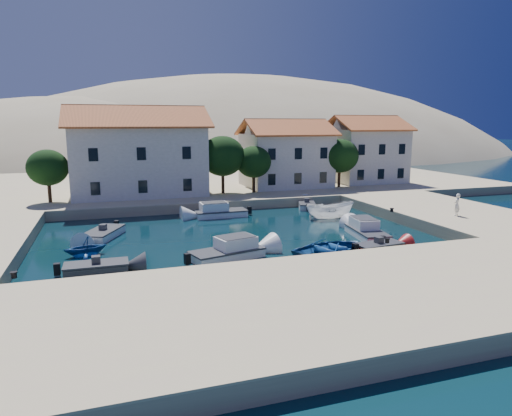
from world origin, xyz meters
The scene contains 21 objects.
ground centered at (0.00, 0.00, 0.00)m, with size 400.00×400.00×0.00m, color black.
quay_south centered at (0.00, -6.00, 0.50)m, with size 52.00×12.00×1.00m, color #CEBF8D.
quay_east centered at (20.50, 10.00, 0.50)m, with size 11.00×20.00×1.00m, color #CEBF8D.
quay_north centered at (2.00, 38.00, 0.50)m, with size 80.00×36.00×1.00m, color #CEBF8D.
hills centered at (20.64, 123.62, -23.40)m, with size 254.00×176.00×99.00m.
building_left centered at (-6.00, 28.00, 5.94)m, with size 14.70×9.45×9.70m.
building_mid centered at (12.00, 29.00, 5.22)m, with size 10.50×8.40×8.30m.
building_right centered at (24.00, 30.00, 5.47)m, with size 9.45×8.40×8.80m.
trees centered at (4.51, 25.46, 4.84)m, with size 37.30×5.30×6.45m.
bollards centered at (2.80, 3.87, 1.15)m, with size 29.36×9.56×0.30m.
motorboat_grey_sw centered at (-10.37, 3.47, 0.30)m, with size 3.72×1.67×1.25m.
cabin_cruiser_south centered at (-2.19, 3.89, 0.48)m, with size 5.25×3.25×1.60m.
rowboat_south centered at (4.70, 2.51, 0.00)m, with size 3.96×5.54×1.15m, color navy.
motorboat_red_se centered at (8.30, 2.20, 0.30)m, with size 3.59×1.94×1.25m.
cabin_cruiser_east centered at (9.71, 6.01, 0.48)m, with size 2.68×5.09×1.60m.
boat_east centered at (10.22, 13.27, 0.00)m, with size 1.72×4.56×1.76m, color white.
motorboat_white_ne centered at (10.45, 19.00, 0.30)m, with size 2.80×3.92×1.25m.
rowboat_west centered at (-11.13, 7.60, 0.00)m, with size 2.37×2.75×1.45m, color navy.
motorboat_white_west centered at (-9.99, 12.43, 0.29)m, with size 3.57×4.77×1.25m.
cabin_cruiser_north centered at (0.74, 17.45, 0.48)m, with size 4.94×2.11×1.60m.
pedestrian centered at (18.91, 6.76, 1.96)m, with size 0.70×0.46×1.92m, color white.
Camera 1 is at (-9.47, -24.36, 8.85)m, focal length 32.00 mm.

